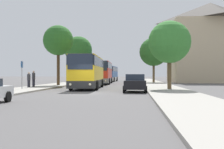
{
  "coord_description": "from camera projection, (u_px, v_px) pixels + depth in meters",
  "views": [
    {
      "loc": [
        3.87,
        -21.93,
        1.6
      ],
      "look_at": [
        0.92,
        12.83,
        1.55
      ],
      "focal_mm": 42.0,
      "sensor_mm": 36.0,
      "label": 1
    }
  ],
  "objects": [
    {
      "name": "bus_rear",
      "position": [
        110.0,
        73.0,
        56.83
      ],
      "size": [
        3.08,
        10.49,
        3.26
      ],
      "rotation": [
        0.0,
        0.0,
        -0.03
      ],
      "color": "silver",
      "rests_on": "ground_plane"
    },
    {
      "name": "bus_stop_sign",
      "position": [
        22.0,
        72.0,
        25.52
      ],
      "size": [
        0.08,
        0.45,
        2.74
      ],
      "color": "gray",
      "rests_on": "sidewalk_left"
    },
    {
      "name": "parked_car_right_near",
      "position": [
        135.0,
        83.0,
        23.41
      ],
      "size": [
        2.09,
        4.03,
        1.6
      ],
      "rotation": [
        0.0,
        0.0,
        3.13
      ],
      "color": "black",
      "rests_on": "ground_plane"
    },
    {
      "name": "bus_front",
      "position": [
        88.0,
        72.0,
        28.93
      ],
      "size": [
        3.14,
        10.68,
        3.49
      ],
      "rotation": [
        0.0,
        0.0,
        0.04
      ],
      "color": "#2D2D2D",
      "rests_on": "ground_plane"
    },
    {
      "name": "building_right_background",
      "position": [
        210.0,
        42.0,
        51.75
      ],
      "size": [
        15.28,
        13.55,
        15.75
      ],
      "color": "#C6B28E",
      "rests_on": "ground_plane"
    },
    {
      "name": "tree_left_near",
      "position": [
        58.0,
        41.0,
        34.97
      ],
      "size": [
        4.02,
        4.02,
        7.98
      ],
      "color": "#47331E",
      "rests_on": "sidewalk_left"
    },
    {
      "name": "pedestrian_waiting_near",
      "position": [
        34.0,
        79.0,
        30.08
      ],
      "size": [
        0.36,
        0.36,
        1.83
      ],
      "rotation": [
        0.0,
        0.0,
        1.76
      ],
      "color": "#23232D",
      "rests_on": "sidewalk_left"
    },
    {
      "name": "bus_middle",
      "position": [
        103.0,
        72.0,
        42.93
      ],
      "size": [
        2.94,
        11.27,
        3.55
      ],
      "rotation": [
        0.0,
        0.0,
        0.03
      ],
      "color": "gray",
      "rests_on": "ground_plane"
    },
    {
      "name": "sidewalk_left",
      "position": [
        9.0,
        92.0,
        22.77
      ],
      "size": [
        4.0,
        120.0,
        0.15
      ],
      "primitive_type": "cube",
      "color": "#A39E93",
      "rests_on": "ground_plane"
    },
    {
      "name": "pedestrian_waiting_far",
      "position": [
        29.0,
        80.0,
        28.71
      ],
      "size": [
        0.36,
        0.36,
        1.67
      ],
      "rotation": [
        0.0,
        0.0,
        4.35
      ],
      "color": "#23232D",
      "rests_on": "sidewalk_left"
    },
    {
      "name": "tree_right_mid",
      "position": [
        169.0,
        42.0,
        25.68
      ],
      "size": [
        4.15,
        4.15,
        6.68
      ],
      "color": "brown",
      "rests_on": "sidewalk_right"
    },
    {
      "name": "ground_plane",
      "position": [
        88.0,
        93.0,
        22.18
      ],
      "size": [
        300.0,
        300.0,
        0.0
      ],
      "primitive_type": "plane",
      "color": "#565454",
      "rests_on": "ground"
    },
    {
      "name": "sidewalk_right",
      "position": [
        172.0,
        93.0,
        21.59
      ],
      "size": [
        4.0,
        120.0,
        0.15
      ],
      "primitive_type": "cube",
      "color": "#A39E93",
      "rests_on": "ground_plane"
    },
    {
      "name": "tree_left_far",
      "position": [
        78.0,
        50.0,
        55.68
      ],
      "size": [
        5.82,
        5.82,
        9.49
      ],
      "color": "brown",
      "rests_on": "sidewalk_left"
    },
    {
      "name": "tree_right_near",
      "position": [
        154.0,
        52.0,
        46.42
      ],
      "size": [
        5.03,
        5.03,
        7.92
      ],
      "color": "brown",
      "rests_on": "sidewalk_right"
    }
  ]
}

